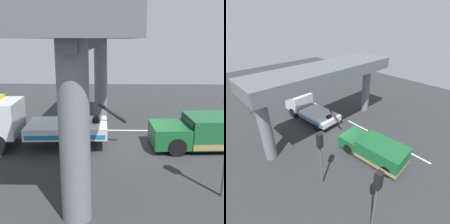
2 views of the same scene
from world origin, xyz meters
The scene contains 10 objects.
ground_plane centered at (0.00, 0.00, -0.05)m, with size 60.00×40.00×0.10m, color #2D3033.
lane_stripe_west centered at (-6.00, -2.57, 0.00)m, with size 2.60×0.16×0.01m, color silver.
lane_stripe_mid centered at (0.00, -2.57, 0.00)m, with size 2.60×0.16×0.01m, color silver.
lane_stripe_east centered at (6.00, -2.57, 0.00)m, with size 2.60×0.16×0.01m, color silver.
tow_truck_white centered at (4.92, 0.05, 1.20)m, with size 7.31×2.73×2.46m.
towed_van_green centered at (-3.94, 0.00, 0.78)m, with size 5.32×2.48×1.58m.
overpass_structure centered at (1.72, 0.00, 5.24)m, with size 3.60×13.52×6.18m.
traffic_light_near centered at (-6.98, 4.47, 3.03)m, with size 0.39×0.32×4.15m.
traffic_light_far centered at (-2.98, 4.47, 2.90)m, with size 0.39×0.32×3.97m.
traffic_light_mid centered at (10.02, 4.47, 2.89)m, with size 0.39×0.32×3.94m.
Camera 2 is at (-9.55, 9.27, 9.80)m, focal length 28.34 mm.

